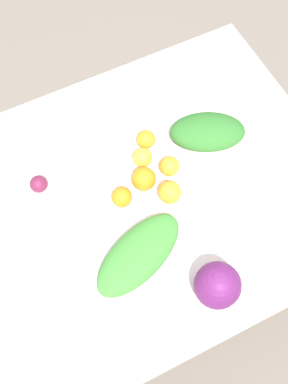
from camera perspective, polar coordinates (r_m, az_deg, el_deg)
The scene contains 12 objects.
ground_plane at distance 2.45m, azimuth 0.00°, elevation -8.11°, with size 8.00×8.00×0.00m, color #70665B.
dining_table at distance 1.86m, azimuth 0.00°, elevation -1.51°, with size 1.31×1.06×0.73m.
cabbage_purple at distance 1.60m, azimuth 7.85°, elevation -9.82°, with size 0.14×0.14×0.14m, color #601E5B.
greens_bunch_dandelion at distance 1.87m, azimuth 6.80°, elevation 6.40°, with size 0.26×0.16×0.09m, color #2D6B28.
greens_bunch_scallion at distance 1.65m, azimuth -0.56°, elevation -6.66°, with size 0.34×0.15×0.07m, color #3D8433.
beet_root at distance 1.80m, azimuth -11.19°, elevation 0.84°, with size 0.06×0.06×0.06m, color maroon.
orange_0 at distance 1.74m, azimuth 2.77°, elevation -0.03°, with size 0.08×0.08×0.08m, color orange.
orange_1 at distance 1.79m, azimuth 2.73°, elevation 2.76°, with size 0.07×0.07×0.07m, color orange.
orange_2 at distance 1.81m, azimuth -0.17°, elevation 3.71°, with size 0.07×0.07×0.07m, color #F9A833.
orange_3 at distance 1.85m, azimuth 0.20°, elevation 5.64°, with size 0.07×0.07×0.07m, color orange.
orange_4 at distance 1.74m, azimuth -2.39°, elevation -0.55°, with size 0.07×0.07×0.07m, color orange.
orange_5 at distance 1.76m, azimuth -0.04°, elevation 1.41°, with size 0.08×0.08×0.08m, color orange.
Camera 1 is at (-0.36, -0.72, 2.32)m, focal length 50.00 mm.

